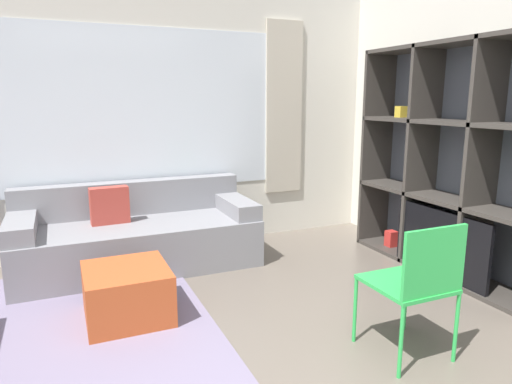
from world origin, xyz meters
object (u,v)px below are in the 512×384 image
at_px(ottoman, 127,293).
at_px(folding_chair, 417,279).
at_px(shelving_unit, 452,167).
at_px(couch_main, 138,237).

bearing_deg(ottoman, folding_chair, -38.86).
bearing_deg(folding_chair, shelving_unit, -141.81).
height_order(couch_main, folding_chair, folding_chair).
distance_m(shelving_unit, couch_main, 2.94).
distance_m(couch_main, folding_chair, 2.62).
height_order(ottoman, folding_chair, folding_chair).
relative_size(shelving_unit, couch_main, 0.94).
xyz_separation_m(couch_main, folding_chair, (1.27, -2.27, 0.23)).
relative_size(shelving_unit, ottoman, 3.36).
bearing_deg(folding_chair, ottoman, -38.86).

